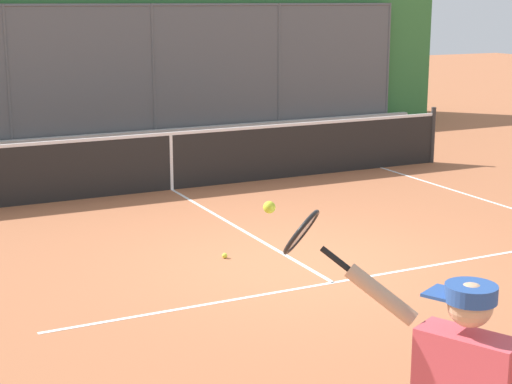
# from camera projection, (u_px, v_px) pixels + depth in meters

# --- Properties ---
(ground_plane) EXTENTS (60.00, 60.00, 0.00)m
(ground_plane) POSITION_uv_depth(u_px,v_px,m) (302.00, 265.00, 9.72)
(ground_plane) COLOR #A8603D
(court_line_markings) EXTENTS (8.37, 9.34, 0.01)m
(court_line_markings) POSITION_uv_depth(u_px,v_px,m) (350.00, 292.00, 8.81)
(court_line_markings) COLOR white
(court_line_markings) RESTS_ON ground
(fence_backdrop) EXTENTS (19.15, 1.37, 3.31)m
(fence_backdrop) POSITION_uv_depth(u_px,v_px,m) (76.00, 64.00, 18.53)
(fence_backdrop) COLOR #565B60
(fence_backdrop) RESTS_ON ground
(tennis_net) EXTENTS (10.75, 0.09, 1.07)m
(tennis_net) POSITION_uv_depth(u_px,v_px,m) (171.00, 160.00, 13.47)
(tennis_net) COLOR #2D2D2D
(tennis_net) RESTS_ON ground
(tennis_ball_mid_court) EXTENTS (0.07, 0.07, 0.07)m
(tennis_ball_mid_court) POSITION_uv_depth(u_px,v_px,m) (225.00, 256.00, 9.97)
(tennis_ball_mid_court) COLOR #C1D138
(tennis_ball_mid_court) RESTS_ON ground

